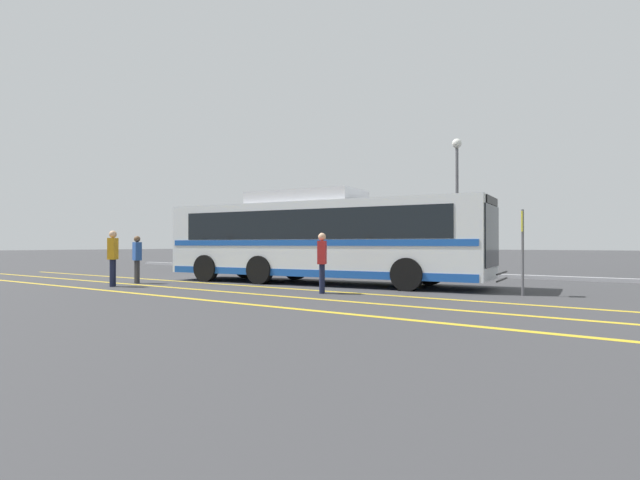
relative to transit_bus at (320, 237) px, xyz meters
name	(u,v)px	position (x,y,z in m)	size (l,w,h in m)	color
ground_plane	(354,284)	(1.16, 0.47, -1.65)	(220.00, 220.00, 0.00)	#38383A
lane_strip_0	(280,288)	(0.02, -2.20, -1.65)	(0.20, 31.71, 0.01)	gold
lane_strip_1	(238,293)	(0.02, -4.07, -1.65)	(0.20, 31.71, 0.01)	gold
lane_strip_2	(187,298)	(0.02, -5.91, -1.65)	(0.20, 31.71, 0.01)	gold
curb_strip	(406,272)	(0.02, 6.89, -1.58)	(39.71, 0.36, 0.15)	#99999E
transit_bus	(320,237)	(0.00, 0.00, 0.00)	(12.21, 3.96, 3.30)	silver
parked_car_0	(220,256)	(-10.83, 5.31, -0.95)	(4.76, 2.11, 1.39)	black
parked_car_1	(299,257)	(-4.95, 5.13, -0.89)	(4.49, 2.13, 1.51)	maroon
parked_car_2	(400,260)	(0.71, 4.92, -0.92)	(4.08, 1.98, 1.43)	olive
pedestrian_0	(113,254)	(-4.85, -4.99, -0.58)	(0.43, 0.47, 1.86)	#191E38
pedestrian_1	(322,259)	(2.10, -2.80, -0.66)	(0.39, 0.47, 1.73)	#191E38
pedestrian_2	(137,256)	(-5.37, -3.74, -0.68)	(0.47, 0.34, 1.70)	#2D2D33
bus_stop_sign	(523,241)	(6.93, -0.13, -0.16)	(0.08, 0.40, 2.36)	#59595E
street_lamp	(457,183)	(2.16, 7.78, 2.56)	(0.43, 0.43, 6.24)	#59595E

